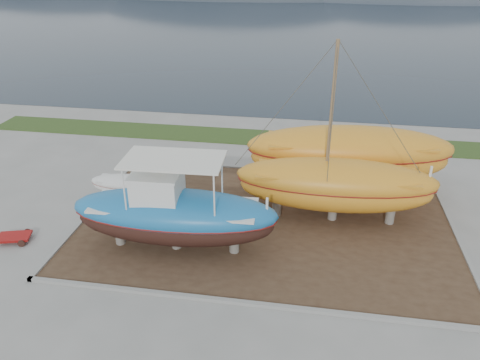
% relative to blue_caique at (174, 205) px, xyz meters
% --- Properties ---
extents(ground, '(140.00, 140.00, 0.00)m').
position_rel_blue_caique_xyz_m(ground, '(3.78, -1.13, -2.27)').
color(ground, gray).
rests_on(ground, ground).
extents(dirt_patch, '(18.00, 12.00, 0.06)m').
position_rel_blue_caique_xyz_m(dirt_patch, '(3.78, 2.87, -2.24)').
color(dirt_patch, '#422D1E').
rests_on(dirt_patch, ground).
extents(curb_frame, '(18.60, 12.60, 0.15)m').
position_rel_blue_caique_xyz_m(curb_frame, '(3.78, 2.87, -2.20)').
color(curb_frame, gray).
rests_on(curb_frame, ground).
extents(grass_strip, '(44.00, 3.00, 0.08)m').
position_rel_blue_caique_xyz_m(grass_strip, '(3.78, 14.37, -2.23)').
color(grass_strip, '#284219').
rests_on(grass_strip, ground).
extents(sea, '(260.00, 100.00, 0.04)m').
position_rel_blue_caique_xyz_m(sea, '(3.78, 68.87, -2.27)').
color(sea, '#17232F').
rests_on(sea, ground).
extents(blue_caique, '(9.31, 3.22, 4.43)m').
position_rel_blue_caique_xyz_m(blue_caique, '(0.00, 0.00, 0.00)').
color(blue_caique, '#1C6FB1').
rests_on(blue_caique, dirt_patch).
extents(white_dinghy, '(3.95, 1.49, 1.18)m').
position_rel_blue_caique_xyz_m(white_dinghy, '(-4.07, 4.30, -1.62)').
color(white_dinghy, white).
rests_on(white_dinghy, dirt_patch).
extents(orange_sailboat, '(9.80, 3.09, 8.82)m').
position_rel_blue_caique_xyz_m(orange_sailboat, '(7.04, 3.70, 2.20)').
color(orange_sailboat, orange).
rests_on(orange_sailboat, dirt_patch).
extents(orange_bare_hull, '(11.42, 4.48, 3.65)m').
position_rel_blue_caique_xyz_m(orange_bare_hull, '(7.80, 6.97, -0.39)').
color(orange_bare_hull, orange).
rests_on(orange_bare_hull, dirt_patch).
extents(red_trailer, '(2.38, 1.64, 0.31)m').
position_rel_blue_caique_xyz_m(red_trailer, '(-7.65, -0.69, -2.12)').
color(red_trailer, maroon).
rests_on(red_trailer, ground).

